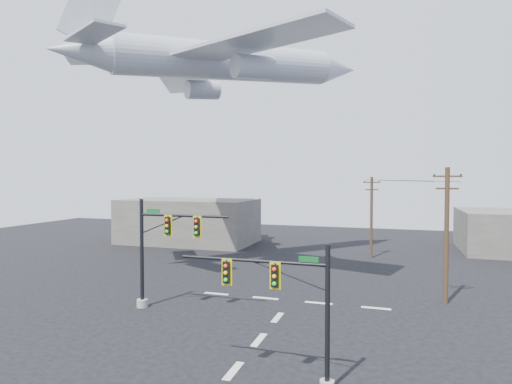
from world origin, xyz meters
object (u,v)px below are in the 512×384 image
(signal_mast_near, at_px, (292,308))
(utility_pole_b, at_px, (371,216))
(utility_pole_a, at_px, (447,233))
(signal_mast_far, at_px, (159,251))
(airliner, at_px, (228,62))

(signal_mast_near, height_order, utility_pole_b, utility_pole_b)
(utility_pole_a, distance_m, utility_pole_b, 17.40)
(signal_mast_near, distance_m, utility_pole_b, 31.62)
(signal_mast_near, xyz_separation_m, utility_pole_a, (7.76, 15.20, 1.71))
(signal_mast_far, distance_m, utility_pole_b, 27.04)
(signal_mast_near, height_order, airliner, airliner)
(signal_mast_far, xyz_separation_m, utility_pole_b, (12.95, 23.72, 0.73))
(utility_pole_b, distance_m, airliner, 22.74)
(signal_mast_far, relative_size, airliner, 0.27)
(signal_mast_far, height_order, airliner, airliner)
(signal_mast_far, height_order, utility_pole_a, utility_pole_a)
(signal_mast_near, distance_m, utility_pole_a, 17.15)
(signal_mast_near, distance_m, signal_mast_far, 13.63)
(signal_mast_near, bearing_deg, utility_pole_b, 86.73)
(utility_pole_a, bearing_deg, signal_mast_far, -161.19)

